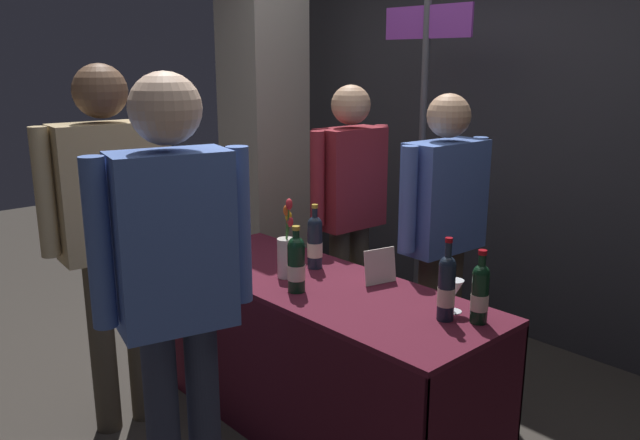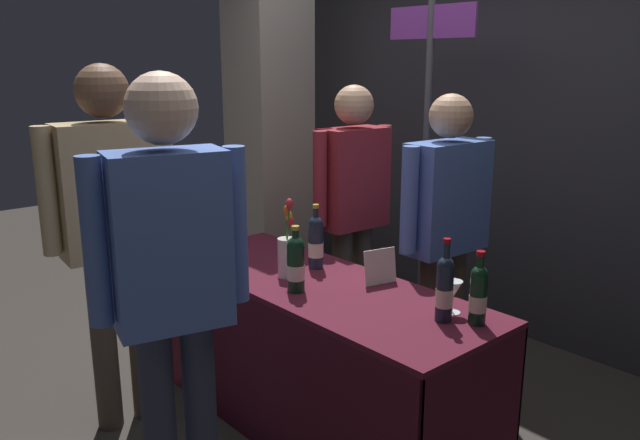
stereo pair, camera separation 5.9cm
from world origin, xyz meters
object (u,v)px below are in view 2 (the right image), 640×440
wine_glass_near_vendor (453,290)px  flower_vase (287,251)px  display_bottle_0 (296,263)px  taster_foreground_right (172,276)px  tasting_table (320,331)px  booth_signpost (427,134)px  featured_wine_bottle (233,245)px  vendor_presenter (353,199)px  concrete_pillar (268,93)px

wine_glass_near_vendor → flower_vase: flower_vase is taller
display_bottle_0 → taster_foreground_right: size_ratio=0.17×
tasting_table → booth_signpost: size_ratio=0.84×
featured_wine_bottle → taster_foreground_right: (0.59, -0.64, 0.14)m
tasting_table → vendor_presenter: (-0.49, 0.69, 0.45)m
concrete_pillar → taster_foreground_right: 2.54m
taster_foreground_right → booth_signpost: booth_signpost is taller
tasting_table → featured_wine_bottle: bearing=-151.1°
wine_glass_near_vendor → vendor_presenter: size_ratio=0.08×
featured_wine_bottle → wine_glass_near_vendor: size_ratio=2.31×
vendor_presenter → taster_foreground_right: bearing=26.5°
concrete_pillar → vendor_presenter: bearing=-11.1°
tasting_table → display_bottle_0: bearing=-85.6°
booth_signpost → featured_wine_bottle: bearing=-92.4°
featured_wine_bottle → vendor_presenter: bearing=96.4°
concrete_pillar → flower_vase: bearing=-34.3°
flower_vase → taster_foreground_right: taster_foreground_right is taller
flower_vase → vendor_presenter: 0.83m
concrete_pillar → display_bottle_0: 2.01m
tasting_table → flower_vase: 0.41m
tasting_table → wine_glass_near_vendor: size_ratio=12.94×
concrete_pillar → wine_glass_near_vendor: (2.20, -0.73, -0.68)m
display_bottle_0 → flower_vase: flower_vase is taller
flower_vase → vendor_presenter: bearing=113.7°
display_bottle_0 → vendor_presenter: 0.99m
concrete_pillar → vendor_presenter: (1.09, -0.21, -0.56)m
flower_vase → vendor_presenter: vendor_presenter is taller
featured_wine_bottle → wine_glass_near_vendor: (1.02, 0.38, -0.04)m
featured_wine_bottle → flower_vase: (0.23, 0.15, -0.01)m
tasting_table → featured_wine_bottle: 0.59m
concrete_pillar → vendor_presenter: 1.24m
concrete_pillar → tasting_table: concrete_pillar is taller
concrete_pillar → wine_glass_near_vendor: 2.42m
tasting_table → featured_wine_bottle: size_ratio=5.59×
tasting_table → vendor_presenter: 0.96m
wine_glass_near_vendor → taster_foreground_right: (-0.43, -1.02, 0.19)m
concrete_pillar → tasting_table: (1.58, -0.90, -1.01)m
display_bottle_0 → booth_signpost: size_ratio=0.14×
concrete_pillar → booth_signpost: bearing=11.0°
featured_wine_bottle → vendor_presenter: 0.91m
wine_glass_near_vendor → display_bottle_0: bearing=-152.3°
concrete_pillar → display_bottle_0: size_ratio=10.17×
tasting_table → display_bottle_0: display_bottle_0 is taller
wine_glass_near_vendor → taster_foreground_right: 1.12m
taster_foreground_right → display_bottle_0: bearing=28.5°
taster_foreground_right → flower_vase: bearing=38.3°
concrete_pillar → booth_signpost: concrete_pillar is taller
concrete_pillar → vendor_presenter: concrete_pillar is taller
concrete_pillar → flower_vase: concrete_pillar is taller
tasting_table → vendor_presenter: size_ratio=1.08×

